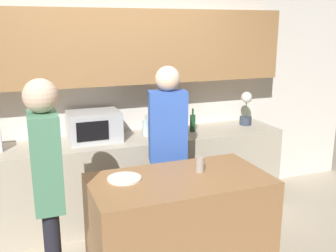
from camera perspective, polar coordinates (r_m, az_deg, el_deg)
The scene contains 15 objects.
back_wall at distance 4.23m, azimuth -8.11°, elevation 7.47°, with size 6.40×0.40×2.70m.
back_counter at distance 4.25m, azimuth -6.73°, elevation -7.70°, with size 3.60×0.62×0.89m.
kitchen_island at distance 3.23m, azimuth 1.68°, elevation -14.98°, with size 1.38×0.74×0.90m.
microwave at distance 4.06m, azimuth -10.70°, elevation -0.02°, with size 0.52×0.39×0.30m.
potted_plant at distance 4.71m, azimuth 11.26°, elevation 2.52°, with size 0.14×0.14×0.39m.
bottle_0 at distance 4.19m, azimuth -3.19°, elevation -0.26°, with size 0.08×0.08×0.22m.
bottle_1 at distance 4.12m, azimuth -1.36°, elevation -0.23°, with size 0.09×0.09×0.27m.
bottle_2 at distance 4.13m, azimuth -0.05°, elevation -0.21°, with size 0.08×0.08×0.27m.
bottle_3 at distance 4.17m, azimuth 1.51°, elevation 0.12°, with size 0.08×0.08×0.30m.
bottle_4 at distance 4.33m, azimuth 1.94°, elevation 0.63°, with size 0.07×0.07×0.30m.
bottle_5 at distance 4.35m, azimuth 3.59°, elevation 0.48°, with size 0.06×0.06×0.26m.
plate_on_island at distance 3.02m, azimuth -6.35°, elevation -7.57°, with size 0.26×0.26×0.01m.
cup_0 at distance 3.14m, azimuth 4.65°, elevation -5.59°, with size 0.07×0.07×0.12m.
person_left at distance 3.60m, azimuth -0.03°, elevation -2.12°, with size 0.37×0.26×1.69m.
person_center at distance 2.79m, azimuth -17.13°, elevation -7.49°, with size 0.22×0.34×1.71m.
Camera 1 is at (-0.97, -2.43, 2.03)m, focal length 42.00 mm.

